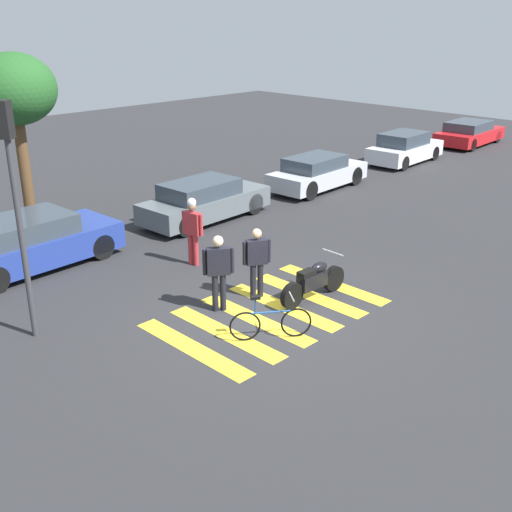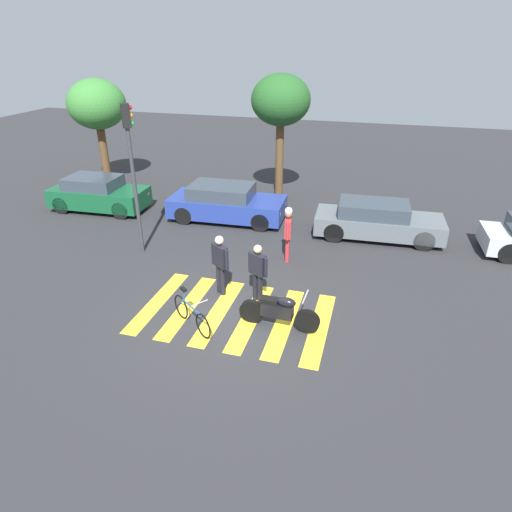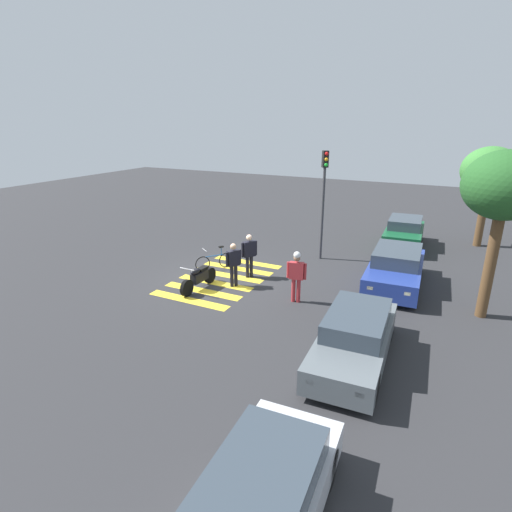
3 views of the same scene
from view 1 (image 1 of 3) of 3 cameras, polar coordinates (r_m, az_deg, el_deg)
The scene contains 14 objects.
ground_plane at distance 14.17m, azimuth 1.25°, elevation -5.18°, with size 60.00×60.00×0.00m, color #2B2B2D.
police_motorcycle at distance 14.70m, azimuth 5.24°, elevation -2.31°, with size 2.07×0.62×1.03m.
leaning_bicycle at distance 12.95m, azimuth 1.31°, elevation -6.08°, with size 1.42×1.04×0.99m.
officer_on_foot at distance 13.89m, azimuth -3.43°, elevation -1.09°, with size 0.60×0.45×1.79m.
officer_by_motorcycle at distance 14.56m, azimuth 0.07°, elevation -0.23°, with size 0.61×0.41×1.70m.
pedestrian_bystander at distance 16.52m, azimuth -5.79°, elevation 2.70°, with size 0.28×0.68×1.85m.
crosswalk_stripes at distance 14.17m, azimuth 1.25°, elevation -5.17°, with size 4.95×3.20×0.01m.
car_blue_hatchback at distance 17.41m, azimuth -19.74°, elevation 1.14°, with size 4.57×2.09×1.42m.
car_grey_coupe at distance 20.27m, azimuth -4.74°, elevation 5.01°, with size 4.55×1.89×1.33m.
car_silver_sedan at distance 24.04m, azimuth 5.58°, elevation 7.53°, with size 4.33×1.88×1.28m.
car_white_van at distance 29.02m, azimuth 13.35°, elevation 9.49°, with size 4.08×1.86×1.37m.
car_red_convertible at distance 34.01m, azimuth 18.80°, elevation 10.51°, with size 4.42×2.08×1.20m.
traffic_light_pole at distance 12.91m, azimuth -21.08°, elevation 5.87°, with size 0.35×0.34×4.83m.
street_tree_mid at distance 19.86m, azimuth -21.11°, elevation 13.74°, with size 2.43×2.43×5.28m.
Camera 1 is at (-9.20, -8.73, 6.33)m, focal length 44.02 mm.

